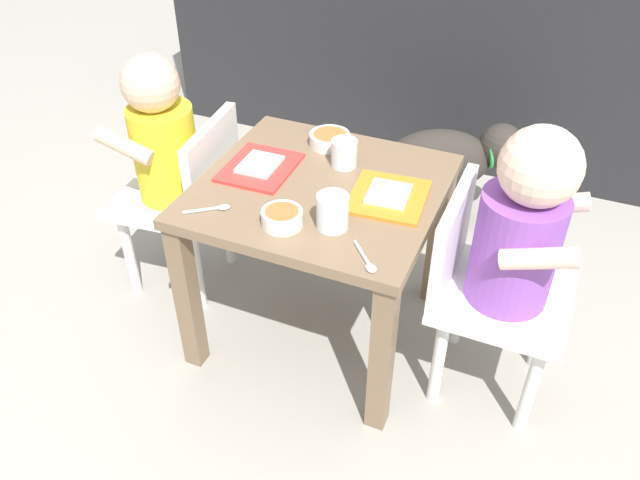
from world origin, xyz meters
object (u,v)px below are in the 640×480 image
(dining_table, at_px, (320,216))
(water_cup_right, at_px, (344,155))
(cereal_bowl_right_side, at_px, (282,217))
(spoon_by_right_tray, at_px, (212,209))
(dog, at_px, (449,160))
(water_cup_left, at_px, (333,213))
(seated_child_left, at_px, (169,152))
(veggie_bowl_far, at_px, (330,139))
(spoon_by_left_tray, at_px, (366,260))
(seated_child_right, at_px, (513,239))
(food_tray_right, at_px, (388,196))
(food_tray_left, at_px, (260,167))

(dining_table, xyz_separation_m, water_cup_right, (0.02, 0.10, 0.11))
(cereal_bowl_right_side, height_order, spoon_by_right_tray, cereal_bowl_right_side)
(dog, height_order, water_cup_left, water_cup_left)
(seated_child_left, height_order, cereal_bowl_right_side, seated_child_left)
(veggie_bowl_far, distance_m, spoon_by_left_tray, 0.45)
(cereal_bowl_right_side, bearing_deg, seated_child_right, 19.01)
(spoon_by_left_tray, bearing_deg, water_cup_left, 142.42)
(seated_child_right, distance_m, food_tray_right, 0.27)
(dining_table, bearing_deg, food_tray_right, 3.98)
(dining_table, relative_size, spoon_by_right_tray, 6.09)
(seated_child_right, height_order, food_tray_left, seated_child_right)
(seated_child_left, xyz_separation_m, cereal_bowl_right_side, (0.41, -0.20, 0.05))
(food_tray_right, height_order, water_cup_left, water_cup_left)
(dog, bearing_deg, water_cup_left, -97.15)
(water_cup_left, bearing_deg, cereal_bowl_right_side, -160.17)
(cereal_bowl_right_side, bearing_deg, seated_child_left, 154.06)
(cereal_bowl_right_side, bearing_deg, water_cup_left, 19.83)
(dog, distance_m, spoon_by_right_tray, 0.86)
(food_tray_right, bearing_deg, cereal_bowl_right_side, -133.56)
(water_cup_left, xyz_separation_m, spoon_by_right_tray, (-0.26, -0.05, -0.03))
(food_tray_right, bearing_deg, dog, 88.24)
(food_tray_left, distance_m, cereal_bowl_right_side, 0.23)
(water_cup_right, bearing_deg, dining_table, -99.47)
(seated_child_left, xyz_separation_m, food_tray_right, (0.58, -0.02, 0.03))
(dog, distance_m, water_cup_right, 0.56)
(spoon_by_left_tray, bearing_deg, veggie_bowl_far, 121.22)
(cereal_bowl_right_side, distance_m, spoon_by_right_tray, 0.16)
(food_tray_left, distance_m, veggie_bowl_far, 0.20)
(spoon_by_left_tray, xyz_separation_m, spoon_by_right_tray, (-0.36, 0.03, 0.00))
(food_tray_left, bearing_deg, spoon_by_left_tray, -32.88)
(food_tray_left, xyz_separation_m, cereal_bowl_right_side, (0.14, -0.18, 0.01))
(spoon_by_left_tray, bearing_deg, seated_child_right, 38.56)
(seated_child_left, bearing_deg, food_tray_left, -5.14)
(seated_child_left, bearing_deg, cereal_bowl_right_side, -25.94)
(dining_table, bearing_deg, seated_child_right, -1.89)
(water_cup_left, distance_m, cereal_bowl_right_side, 0.10)
(seated_child_right, bearing_deg, food_tray_left, 177.55)
(dog, bearing_deg, seated_child_left, -137.56)
(food_tray_left, height_order, spoon_by_right_tray, food_tray_left)
(seated_child_right, bearing_deg, food_tray_right, 174.77)
(dining_table, relative_size, water_cup_left, 7.22)
(water_cup_left, relative_size, spoon_by_left_tray, 0.88)
(seated_child_left, xyz_separation_m, water_cup_right, (0.44, 0.07, 0.06))
(dog, bearing_deg, spoon_by_left_tray, -89.21)
(veggie_bowl_far, bearing_deg, water_cup_right, -48.58)
(cereal_bowl_right_side, distance_m, spoon_by_left_tray, 0.20)
(seated_child_right, xyz_separation_m, dog, (-0.25, 0.60, -0.20))
(cereal_bowl_right_side, relative_size, veggie_bowl_far, 0.85)
(seated_child_right, height_order, spoon_by_left_tray, seated_child_right)
(seated_child_left, xyz_separation_m, veggie_bowl_far, (0.38, 0.14, 0.04))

